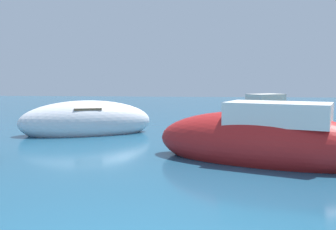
# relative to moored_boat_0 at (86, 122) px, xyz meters

# --- Properties ---
(moored_boat_0) EXTENTS (5.18, 3.59, 1.62)m
(moored_boat_0) POSITION_rel_moored_boat_0_xyz_m (0.00, 0.00, 0.00)
(moored_boat_0) COLOR white
(moored_boat_0) RESTS_ON ground
(moored_boat_1) EXTENTS (2.69, 3.85, 1.16)m
(moored_boat_1) POSITION_rel_moored_boat_0_xyz_m (-2.43, 5.02, -0.13)
(moored_boat_1) COLOR #B21E1E
(moored_boat_1) RESTS_ON ground
(moored_boat_2) EXTENTS (5.68, 3.59, 1.86)m
(moored_boat_2) POSITION_rel_moored_boat_0_xyz_m (5.84, -4.19, 0.08)
(moored_boat_2) COLOR #B21E1E
(moored_boat_2) RESTS_ON ground
(moored_boat_6) EXTENTS (4.03, 3.63, 1.69)m
(moored_boat_6) POSITION_rel_moored_boat_0_xyz_m (7.36, 3.97, -0.00)
(moored_boat_6) COLOR teal
(moored_boat_6) RESTS_ON ground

